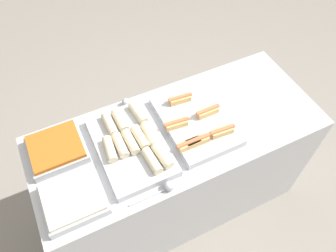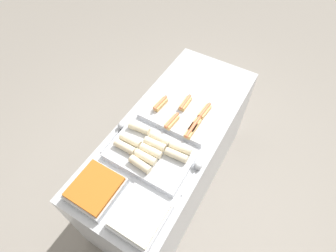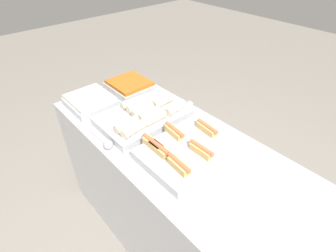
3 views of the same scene
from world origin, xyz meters
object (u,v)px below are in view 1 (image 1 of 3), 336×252
tray_hotdogs (195,121)px  serving_spoon_far (124,104)px  tray_side_back (57,149)px  serving_spoon_near (167,187)px  tray_side_front (73,199)px  tray_wraps (132,144)px

tray_hotdogs → serving_spoon_far: (-0.33, 0.32, -0.01)m
tray_hotdogs → tray_side_back: 0.80m
tray_side_back → serving_spoon_far: 0.48m
serving_spoon_near → serving_spoon_far: (0.01, 0.62, -0.00)m
serving_spoon_far → tray_side_back: bearing=-161.0°
tray_side_front → tray_side_back: same height
tray_side_front → serving_spoon_far: bearing=46.8°
serving_spoon_near → serving_spoon_far: bearing=89.4°
tray_wraps → tray_side_back: 0.41m
tray_hotdogs → tray_wraps: tray_wraps is taller
tray_wraps → tray_side_back: tray_wraps is taller
tray_side_front → tray_side_back: bearing=90.0°
serving_spoon_near → serving_spoon_far: 0.62m
tray_wraps → tray_side_front: (-0.38, -0.18, -0.00)m
tray_side_front → serving_spoon_far: tray_side_front is taller
tray_side_back → serving_spoon_far: (0.45, 0.16, -0.01)m
tray_hotdogs → serving_spoon_near: bearing=-137.6°
tray_side_back → serving_spoon_near: tray_side_back is taller
serving_spoon_far → tray_hotdogs: bearing=-44.4°
tray_side_back → serving_spoon_near: size_ratio=1.19×
tray_side_back → serving_spoon_near: bearing=-46.2°
serving_spoon_near → tray_hotdogs: bearing=42.4°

